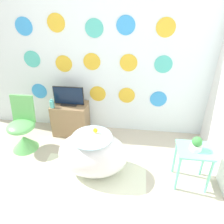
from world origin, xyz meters
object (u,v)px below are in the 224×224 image
object	(u,v)px
chair	(23,133)
bathtub	(93,154)
potted_plant_left	(197,144)
vase	(52,104)
tv	(68,97)

from	to	relation	value
chair	bathtub	bearing A→B (deg)	-17.33
bathtub	potted_plant_left	size ratio (longest dim) A/B	5.25
bathtub	chair	world-z (taller)	chair
bathtub	vase	xyz separation A→B (m)	(-0.77, 0.71, 0.29)
vase	chair	bearing A→B (deg)	-134.05
tv	potted_plant_left	bearing A→B (deg)	-26.13
bathtub	tv	world-z (taller)	tv
bathtub	vase	world-z (taller)	vase
tv	vase	world-z (taller)	tv
chair	potted_plant_left	bearing A→B (deg)	-9.11
vase	potted_plant_left	xyz separation A→B (m)	(1.97, -0.73, 0.01)
chair	vase	xyz separation A→B (m)	(0.35, 0.36, 0.32)
chair	tv	bearing A→B (deg)	40.01
chair	potted_plant_left	xyz separation A→B (m)	(2.32, -0.37, 0.34)
potted_plant_left	bathtub	bearing A→B (deg)	178.85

